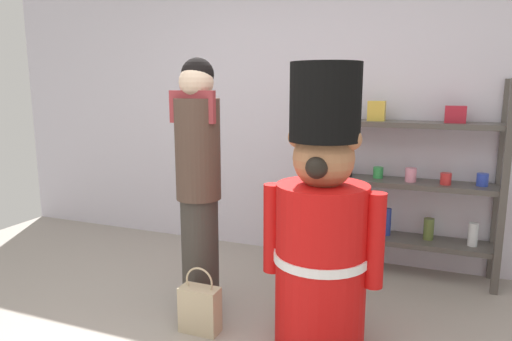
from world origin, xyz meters
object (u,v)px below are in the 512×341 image
object	(u,v)px
person_shopper	(199,180)
shopping_bag	(200,308)
merchandise_shelf	(411,180)
teddy_bear_guard	(322,228)

from	to	relation	value
person_shopper	shopping_bag	world-z (taller)	person_shopper
merchandise_shelf	teddy_bear_guard	world-z (taller)	teddy_bear_guard
person_shopper	teddy_bear_guard	bearing A→B (deg)	-7.53
merchandise_shelf	shopping_bag	bearing A→B (deg)	-128.61
teddy_bear_guard	shopping_bag	distance (m)	0.92
teddy_bear_guard	shopping_bag	bearing A→B (deg)	-168.86
teddy_bear_guard	person_shopper	bearing A→B (deg)	172.47
person_shopper	shopping_bag	xyz separation A→B (m)	(0.13, -0.25, -0.75)
shopping_bag	merchandise_shelf	bearing A→B (deg)	51.39
person_shopper	shopping_bag	size ratio (longest dim) A/B	3.99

